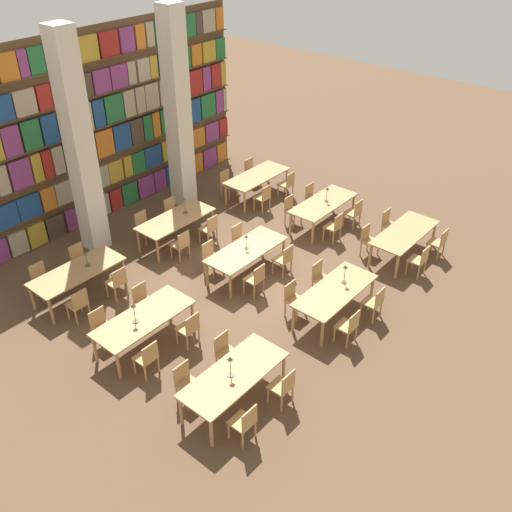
% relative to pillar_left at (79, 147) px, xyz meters
% --- Properties ---
extents(ground_plane, '(40.00, 40.00, 0.00)m').
position_rel_pillar_left_xyz_m(ground_plane, '(1.72, -4.21, -3.00)').
color(ground_plane, brown).
extents(bookshelf_bank, '(10.35, 0.35, 5.50)m').
position_rel_pillar_left_xyz_m(bookshelf_bank, '(1.71, 1.32, -0.32)').
color(bookshelf_bank, brown).
rests_on(bookshelf_bank, ground_plane).
extents(pillar_left, '(0.58, 0.58, 6.00)m').
position_rel_pillar_left_xyz_m(pillar_left, '(0.00, 0.00, 0.00)').
color(pillar_left, silver).
rests_on(pillar_left, ground_plane).
extents(pillar_center, '(0.58, 0.58, 6.00)m').
position_rel_pillar_left_xyz_m(pillar_center, '(3.43, 0.00, 0.00)').
color(pillar_center, silver).
rests_on(pillar_center, ground_plane).
extents(reading_table_0, '(2.29, 0.95, 0.77)m').
position_rel_pillar_left_xyz_m(reading_table_0, '(-1.78, -6.86, -2.30)').
color(reading_table_0, tan).
rests_on(reading_table_0, ground_plane).
extents(chair_0, '(0.42, 0.40, 0.88)m').
position_rel_pillar_left_xyz_m(chair_0, '(-2.34, -7.62, -2.52)').
color(chair_0, tan).
rests_on(chair_0, ground_plane).
extents(chair_1, '(0.42, 0.40, 0.88)m').
position_rel_pillar_left_xyz_m(chair_1, '(-2.34, -6.10, -2.52)').
color(chair_1, tan).
rests_on(chair_1, ground_plane).
extents(chair_2, '(0.42, 0.40, 0.88)m').
position_rel_pillar_left_xyz_m(chair_2, '(-1.20, -7.62, -2.52)').
color(chair_2, tan).
rests_on(chair_2, ground_plane).
extents(chair_3, '(0.42, 0.40, 0.88)m').
position_rel_pillar_left_xyz_m(chair_3, '(-1.20, -6.10, -2.52)').
color(chair_3, tan).
rests_on(chair_3, ground_plane).
extents(desk_lamp_0, '(0.14, 0.14, 0.48)m').
position_rel_pillar_left_xyz_m(desk_lamp_0, '(-1.85, -6.84, -1.91)').
color(desk_lamp_0, brown).
rests_on(desk_lamp_0, reading_table_0).
extents(reading_table_1, '(2.29, 0.95, 0.77)m').
position_rel_pillar_left_xyz_m(reading_table_1, '(1.73, -6.86, -2.30)').
color(reading_table_1, tan).
rests_on(reading_table_1, ground_plane).
extents(chair_4, '(0.42, 0.40, 0.88)m').
position_rel_pillar_left_xyz_m(chair_4, '(1.16, -7.62, -2.52)').
color(chair_4, tan).
rests_on(chair_4, ground_plane).
extents(chair_5, '(0.42, 0.40, 0.88)m').
position_rel_pillar_left_xyz_m(chair_5, '(1.16, -6.10, -2.52)').
color(chair_5, tan).
rests_on(chair_5, ground_plane).
extents(chair_6, '(0.42, 0.40, 0.88)m').
position_rel_pillar_left_xyz_m(chair_6, '(2.27, -7.62, -2.52)').
color(chair_6, tan).
rests_on(chair_6, ground_plane).
extents(chair_7, '(0.42, 0.40, 0.88)m').
position_rel_pillar_left_xyz_m(chair_7, '(2.27, -6.10, -2.52)').
color(chair_7, tan).
rests_on(chair_7, ground_plane).
extents(desk_lamp_1, '(0.14, 0.14, 0.50)m').
position_rel_pillar_left_xyz_m(desk_lamp_1, '(2.10, -6.86, -1.89)').
color(desk_lamp_1, brown).
rests_on(desk_lamp_1, reading_table_1).
extents(reading_table_2, '(2.29, 0.95, 0.77)m').
position_rel_pillar_left_xyz_m(reading_table_2, '(5.13, -6.85, -2.30)').
color(reading_table_2, tan).
rests_on(reading_table_2, ground_plane).
extents(chair_8, '(0.42, 0.40, 0.88)m').
position_rel_pillar_left_xyz_m(chair_8, '(4.57, -7.61, -2.52)').
color(chair_8, tan).
rests_on(chair_8, ground_plane).
extents(chair_9, '(0.42, 0.40, 0.88)m').
position_rel_pillar_left_xyz_m(chair_9, '(4.57, -6.09, -2.52)').
color(chair_9, tan).
rests_on(chair_9, ground_plane).
extents(chair_10, '(0.42, 0.40, 0.88)m').
position_rel_pillar_left_xyz_m(chair_10, '(5.70, -7.61, -2.52)').
color(chair_10, tan).
rests_on(chair_10, ground_plane).
extents(chair_11, '(0.42, 0.40, 0.88)m').
position_rel_pillar_left_xyz_m(chair_11, '(5.70, -6.09, -2.52)').
color(chair_11, tan).
rests_on(chair_11, ground_plane).
extents(reading_table_3, '(2.29, 0.95, 0.77)m').
position_rel_pillar_left_xyz_m(reading_table_3, '(-1.79, -4.22, -2.30)').
color(reading_table_3, tan).
rests_on(reading_table_3, ground_plane).
extents(chair_12, '(0.42, 0.40, 0.88)m').
position_rel_pillar_left_xyz_m(chair_12, '(-2.38, -4.98, -2.52)').
color(chair_12, tan).
rests_on(chair_12, ground_plane).
extents(chair_13, '(0.42, 0.40, 0.88)m').
position_rel_pillar_left_xyz_m(chair_13, '(-2.38, -3.46, -2.52)').
color(chair_13, tan).
rests_on(chair_13, ground_plane).
extents(chair_14, '(0.42, 0.40, 0.88)m').
position_rel_pillar_left_xyz_m(chair_14, '(-1.18, -4.98, -2.52)').
color(chair_14, tan).
rests_on(chair_14, ground_plane).
extents(chair_15, '(0.42, 0.40, 0.88)m').
position_rel_pillar_left_xyz_m(chair_15, '(-1.18, -3.46, -2.52)').
color(chair_15, tan).
rests_on(chair_15, ground_plane).
extents(desk_lamp_2, '(0.14, 0.14, 0.49)m').
position_rel_pillar_left_xyz_m(desk_lamp_2, '(-2.00, -4.22, -1.90)').
color(desk_lamp_2, brown).
rests_on(desk_lamp_2, reading_table_3).
extents(reading_table_4, '(2.29, 0.95, 0.77)m').
position_rel_pillar_left_xyz_m(reading_table_4, '(1.72, -4.14, -2.30)').
color(reading_table_4, tan).
rests_on(reading_table_4, ground_plane).
extents(chair_16, '(0.42, 0.40, 0.88)m').
position_rel_pillar_left_xyz_m(chair_16, '(1.19, -4.90, -2.52)').
color(chair_16, tan).
rests_on(chair_16, ground_plane).
extents(chair_17, '(0.42, 0.40, 0.88)m').
position_rel_pillar_left_xyz_m(chair_17, '(1.19, -3.37, -2.52)').
color(chair_17, tan).
rests_on(chair_17, ground_plane).
extents(chair_18, '(0.42, 0.40, 0.88)m').
position_rel_pillar_left_xyz_m(chair_18, '(2.34, -4.90, -2.52)').
color(chair_18, tan).
rests_on(chair_18, ground_plane).
extents(chair_19, '(0.42, 0.40, 0.88)m').
position_rel_pillar_left_xyz_m(chair_19, '(2.34, -3.37, -2.52)').
color(chair_19, tan).
rests_on(chair_19, ground_plane).
extents(desk_lamp_3, '(0.14, 0.14, 0.41)m').
position_rel_pillar_left_xyz_m(desk_lamp_3, '(1.74, -4.12, -1.96)').
color(desk_lamp_3, brown).
rests_on(desk_lamp_3, reading_table_4).
extents(reading_table_5, '(2.29, 0.95, 0.77)m').
position_rel_pillar_left_xyz_m(reading_table_5, '(5.10, -4.21, -2.30)').
color(reading_table_5, tan).
rests_on(reading_table_5, ground_plane).
extents(chair_20, '(0.42, 0.40, 0.88)m').
position_rel_pillar_left_xyz_m(chair_20, '(4.57, -4.97, -2.52)').
color(chair_20, tan).
rests_on(chair_20, ground_plane).
extents(chair_21, '(0.42, 0.40, 0.88)m').
position_rel_pillar_left_xyz_m(chair_21, '(4.57, -3.45, -2.52)').
color(chair_21, tan).
rests_on(chair_21, ground_plane).
extents(chair_22, '(0.42, 0.40, 0.88)m').
position_rel_pillar_left_xyz_m(chair_22, '(5.62, -4.97, -2.52)').
color(chair_22, tan).
rests_on(chair_22, ground_plane).
extents(chair_23, '(0.42, 0.40, 0.88)m').
position_rel_pillar_left_xyz_m(chair_23, '(5.62, -3.45, -2.52)').
color(chair_23, tan).
rests_on(chair_23, ground_plane).
extents(desk_lamp_4, '(0.14, 0.14, 0.46)m').
position_rel_pillar_left_xyz_m(desk_lamp_4, '(5.20, -4.24, -1.92)').
color(desk_lamp_4, brown).
rests_on(desk_lamp_4, reading_table_5).
extents(reading_table_6, '(2.29, 0.95, 0.77)m').
position_rel_pillar_left_xyz_m(reading_table_6, '(-1.68, -1.62, -2.30)').
color(reading_table_6, tan).
rests_on(reading_table_6, ground_plane).
extents(chair_24, '(0.42, 0.40, 0.88)m').
position_rel_pillar_left_xyz_m(chair_24, '(-2.23, -2.38, -2.52)').
color(chair_24, tan).
rests_on(chair_24, ground_plane).
extents(chair_25, '(0.42, 0.40, 0.88)m').
position_rel_pillar_left_xyz_m(chair_25, '(-2.23, -0.86, -2.52)').
color(chair_25, tan).
rests_on(chair_25, ground_plane).
extents(chair_26, '(0.42, 0.40, 0.88)m').
position_rel_pillar_left_xyz_m(chair_26, '(-1.10, -2.38, -2.52)').
color(chair_26, tan).
rests_on(chair_26, ground_plane).
extents(chair_27, '(0.42, 0.40, 0.88)m').
position_rel_pillar_left_xyz_m(chair_27, '(-1.10, -0.86, -2.52)').
color(chair_27, tan).
rests_on(chair_27, ground_plane).
extents(desk_lamp_5, '(0.14, 0.14, 0.39)m').
position_rel_pillar_left_xyz_m(desk_lamp_5, '(-1.38, -1.65, -1.97)').
color(desk_lamp_5, brown).
rests_on(desk_lamp_5, reading_table_6).
extents(reading_table_7, '(2.29, 0.95, 0.77)m').
position_rel_pillar_left_xyz_m(reading_table_7, '(1.64, -1.57, -2.30)').
color(reading_table_7, tan).
rests_on(reading_table_7, ground_plane).
extents(chair_28, '(0.42, 0.40, 0.88)m').
position_rel_pillar_left_xyz_m(chair_28, '(1.10, -2.33, -2.52)').
color(chair_28, tan).
rests_on(chair_28, ground_plane).
extents(chair_29, '(0.42, 0.40, 0.88)m').
position_rel_pillar_left_xyz_m(chair_29, '(1.10, -0.81, -2.52)').
color(chair_29, tan).
rests_on(chair_29, ground_plane).
extents(chair_30, '(0.42, 0.40, 0.88)m').
position_rel_pillar_left_xyz_m(chair_30, '(2.20, -2.33, -2.52)').
color(chair_30, tan).
rests_on(chair_30, ground_plane).
extents(chair_31, '(0.42, 0.40, 0.88)m').
position_rel_pillar_left_xyz_m(chair_31, '(2.20, -0.81, -2.52)').
color(chair_31, tan).
rests_on(chair_31, ground_plane).
extents(desk_lamp_6, '(0.14, 0.14, 0.49)m').
position_rel_pillar_left_xyz_m(desk_lamp_6, '(2.03, -1.57, -1.90)').
color(desk_lamp_6, brown).
rests_on(desk_lamp_6, reading_table_7).
extents(reading_table_8, '(2.29, 0.95, 0.77)m').
position_rel_pillar_left_xyz_m(reading_table_8, '(5.23, -1.54, -2.30)').
color(reading_table_8, tan).
rests_on(reading_table_8, ground_plane).
extents(chair_32, '(0.42, 0.40, 0.88)m').
position_rel_pillar_left_xyz_m(chair_32, '(4.64, -2.30, -2.52)').
color(chair_32, tan).
rests_on(chair_32, ground_plane).
extents(chair_33, '(0.42, 0.40, 0.88)m').
position_rel_pillar_left_xyz_m(chair_33, '(4.64, -0.78, -2.52)').
color(chair_33, tan).
rests_on(chair_33, ground_plane).
extents(chair_34, '(0.42, 0.40, 0.88)m').
position_rel_pillar_left_xyz_m(chair_34, '(5.85, -2.30, -2.52)').
color(chair_34, tan).
rests_on(chair_34, ground_plane).
extents(chair_35, '(0.42, 0.40, 0.88)m').
position_rel_pillar_left_xyz_m(chair_35, '(5.85, -0.78, -2.52)').
color(chair_35, tan).
rests_on(chair_35, ground_plane).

